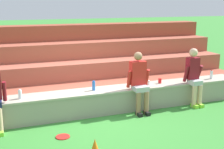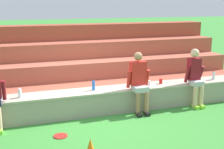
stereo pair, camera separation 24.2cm
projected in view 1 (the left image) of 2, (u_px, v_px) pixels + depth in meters
The scene contains 12 objects.
ground_plane at pixel (103, 116), 7.06m from camera, with size 80.00×80.00×0.00m, color #388433.
stone_seating_wall at pixel (99, 100), 7.26m from camera, with size 7.67×0.62×0.56m.
brick_bleachers at pixel (76, 65), 9.22m from camera, with size 9.00×2.71×1.88m.
person_left_of_center at pixel (139, 80), 7.17m from camera, with size 0.55×0.53×1.45m.
person_center at pixel (194, 75), 7.70m from camera, with size 0.48×0.52×1.45m.
water_bottle_mid_left at pixel (211, 75), 8.21m from camera, with size 0.07×0.07×0.24m.
water_bottle_near_left at pixel (94, 86), 7.14m from camera, with size 0.08×0.08×0.23m.
water_bottle_near_right at pixel (20, 94), 6.53m from camera, with size 0.07×0.07×0.21m.
plastic_cup_right_end at pixel (148, 83), 7.62m from camera, with size 0.08×0.08×0.11m, color white.
plastic_cup_middle at pixel (160, 81), 7.77m from camera, with size 0.08×0.08×0.12m, color red.
frisbee at pixel (63, 137), 5.98m from camera, with size 0.28×0.28×0.02m, color red.
sports_cone at pixel (95, 147), 5.24m from camera, with size 0.19×0.19×0.31m, color orange.
Camera 1 is at (-2.16, -6.29, 2.59)m, focal length 49.07 mm.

